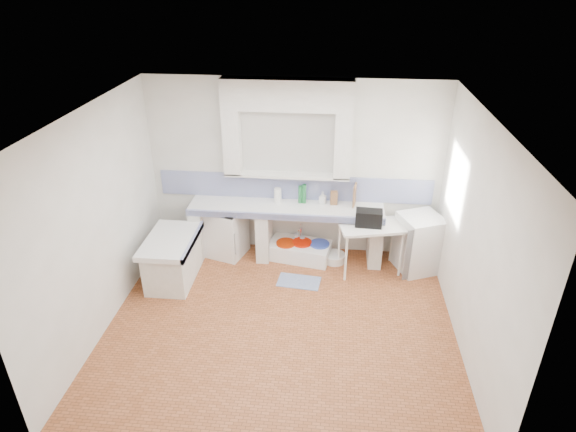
# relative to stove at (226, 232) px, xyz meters

# --- Properties ---
(floor) EXTENTS (4.50, 4.50, 0.00)m
(floor) POSITION_rel_stove_xyz_m (1.07, -1.69, -0.40)
(floor) COLOR #9E5630
(floor) RESTS_ON ground
(ceiling) EXTENTS (4.50, 4.50, 0.00)m
(ceiling) POSITION_rel_stove_xyz_m (1.07, -1.69, 2.40)
(ceiling) COLOR white
(ceiling) RESTS_ON ground
(wall_back) EXTENTS (4.50, 0.00, 4.50)m
(wall_back) POSITION_rel_stove_xyz_m (1.07, 0.31, 1.00)
(wall_back) COLOR white
(wall_back) RESTS_ON ground
(wall_front) EXTENTS (4.50, 0.00, 4.50)m
(wall_front) POSITION_rel_stove_xyz_m (1.07, -3.69, 1.00)
(wall_front) COLOR white
(wall_front) RESTS_ON ground
(wall_left) EXTENTS (0.00, 4.50, 4.50)m
(wall_left) POSITION_rel_stove_xyz_m (-1.18, -1.69, 1.00)
(wall_left) COLOR white
(wall_left) RESTS_ON ground
(wall_right) EXTENTS (0.00, 4.50, 4.50)m
(wall_right) POSITION_rel_stove_xyz_m (3.32, -1.69, 1.00)
(wall_right) COLOR white
(wall_right) RESTS_ON ground
(alcove_mass) EXTENTS (1.90, 0.25, 0.45)m
(alcove_mass) POSITION_rel_stove_xyz_m (0.97, 0.18, 2.18)
(alcove_mass) COLOR white
(alcove_mass) RESTS_ON ground
(window_frame) EXTENTS (0.35, 0.86, 1.06)m
(window_frame) POSITION_rel_stove_xyz_m (3.49, -0.49, 1.20)
(window_frame) COLOR #361D11
(window_frame) RESTS_ON ground
(lace_valance) EXTENTS (0.01, 0.84, 0.24)m
(lace_valance) POSITION_rel_stove_xyz_m (3.35, -0.49, 1.58)
(lace_valance) COLOR white
(lace_valance) RESTS_ON ground
(counter_slab) EXTENTS (3.00, 0.60, 0.08)m
(counter_slab) POSITION_rel_stove_xyz_m (0.97, 0.01, 0.46)
(counter_slab) COLOR white
(counter_slab) RESTS_ON ground
(counter_lip) EXTENTS (3.00, 0.04, 0.10)m
(counter_lip) POSITION_rel_stove_xyz_m (0.97, -0.27, 0.46)
(counter_lip) COLOR navy
(counter_lip) RESTS_ON ground
(counter_pier_left) EXTENTS (0.20, 0.55, 0.82)m
(counter_pier_left) POSITION_rel_stove_xyz_m (-0.43, 0.01, 0.01)
(counter_pier_left) COLOR white
(counter_pier_left) RESTS_ON ground
(counter_pier_mid) EXTENTS (0.20, 0.55, 0.82)m
(counter_pier_mid) POSITION_rel_stove_xyz_m (0.62, 0.01, 0.01)
(counter_pier_mid) COLOR white
(counter_pier_mid) RESTS_ON ground
(counter_pier_right) EXTENTS (0.20, 0.55, 0.82)m
(counter_pier_right) POSITION_rel_stove_xyz_m (2.37, 0.01, 0.01)
(counter_pier_right) COLOR white
(counter_pier_right) RESTS_ON ground
(peninsula_top) EXTENTS (0.70, 1.10, 0.08)m
(peninsula_top) POSITION_rel_stove_xyz_m (-0.63, -0.79, 0.26)
(peninsula_top) COLOR white
(peninsula_top) RESTS_ON ground
(peninsula_base) EXTENTS (0.60, 1.00, 0.62)m
(peninsula_base) POSITION_rel_stove_xyz_m (-0.63, -0.79, -0.09)
(peninsula_base) COLOR white
(peninsula_base) RESTS_ON ground
(peninsula_lip) EXTENTS (0.04, 1.10, 0.10)m
(peninsula_lip) POSITION_rel_stove_xyz_m (-0.30, -0.79, 0.26)
(peninsula_lip) COLOR navy
(peninsula_lip) RESTS_ON ground
(backsplash) EXTENTS (4.27, 0.03, 0.40)m
(backsplash) POSITION_rel_stove_xyz_m (1.07, 0.29, 0.70)
(backsplash) COLOR navy
(backsplash) RESTS_ON ground
(stove) EXTENTS (0.69, 0.68, 0.80)m
(stove) POSITION_rel_stove_xyz_m (0.00, 0.00, 0.00)
(stove) COLOR white
(stove) RESTS_ON ground
(sink) EXTENTS (1.05, 0.70, 0.23)m
(sink) POSITION_rel_stove_xyz_m (1.19, -0.01, -0.28)
(sink) COLOR white
(sink) RESTS_ON ground
(side_table) EXTENTS (1.04, 0.73, 0.04)m
(side_table) POSITION_rel_stove_xyz_m (2.27, -0.27, -0.01)
(side_table) COLOR white
(side_table) RESTS_ON ground
(fridge) EXTENTS (0.76, 0.76, 0.90)m
(fridge) POSITION_rel_stove_xyz_m (3.01, -0.14, 0.05)
(fridge) COLOR white
(fridge) RESTS_ON ground
(bucket_red) EXTENTS (0.40, 0.40, 0.29)m
(bucket_red) POSITION_rel_stove_xyz_m (0.97, -0.05, -0.25)
(bucket_red) COLOR #B62903
(bucket_red) RESTS_ON ground
(bucket_orange) EXTENTS (0.41, 0.41, 0.29)m
(bucket_orange) POSITION_rel_stove_xyz_m (1.22, -0.01, -0.25)
(bucket_orange) COLOR red
(bucket_orange) RESTS_ON ground
(bucket_blue) EXTENTS (0.40, 0.40, 0.29)m
(bucket_blue) POSITION_rel_stove_xyz_m (1.50, -0.02, -0.25)
(bucket_blue) COLOR #2E47B5
(bucket_blue) RESTS_ON ground
(basin_white) EXTENTS (0.44, 0.44, 0.13)m
(basin_white) POSITION_rel_stove_xyz_m (1.75, -0.08, -0.33)
(basin_white) COLOR white
(basin_white) RESTS_ON ground
(water_bottle_a) EXTENTS (0.09, 0.09, 0.33)m
(water_bottle_a) POSITION_rel_stove_xyz_m (1.12, 0.16, -0.24)
(water_bottle_a) COLOR silver
(water_bottle_a) RESTS_ON ground
(water_bottle_b) EXTENTS (0.11, 0.11, 0.31)m
(water_bottle_b) POSITION_rel_stove_xyz_m (1.22, 0.12, -0.24)
(water_bottle_b) COLOR silver
(water_bottle_b) RESTS_ON ground
(black_bag) EXTENTS (0.40, 0.24, 0.24)m
(black_bag) POSITION_rel_stove_xyz_m (2.22, -0.27, 0.51)
(black_bag) COLOR black
(black_bag) RESTS_ON side_table
(green_bottle_a) EXTENTS (0.08, 0.08, 0.28)m
(green_bottle_a) POSITION_rel_stove_xyz_m (1.17, 0.16, 0.64)
(green_bottle_a) COLOR #19662F
(green_bottle_a) RESTS_ON counter_slab
(green_bottle_b) EXTENTS (0.09, 0.09, 0.31)m
(green_bottle_b) POSITION_rel_stove_xyz_m (1.23, 0.16, 0.66)
(green_bottle_b) COLOR #19662F
(green_bottle_b) RESTS_ON counter_slab
(knife_block) EXTENTS (0.12, 0.10, 0.21)m
(knife_block) POSITION_rel_stove_xyz_m (1.69, 0.16, 0.61)
(knife_block) COLOR brown
(knife_block) RESTS_ON counter_slab
(cutting_board) EXTENTS (0.06, 0.25, 0.34)m
(cutting_board) POSITION_rel_stove_xyz_m (2.01, 0.16, 0.67)
(cutting_board) COLOR brown
(cutting_board) RESTS_ON counter_slab
(paper_towel) EXTENTS (0.14, 0.14, 0.23)m
(paper_towel) POSITION_rel_stove_xyz_m (0.82, 0.16, 0.61)
(paper_towel) COLOR white
(paper_towel) RESTS_ON counter_slab
(soap_bottle) EXTENTS (0.12, 0.12, 0.20)m
(soap_bottle) POSITION_rel_stove_xyz_m (1.52, 0.16, 0.60)
(soap_bottle) COLOR white
(soap_bottle) RESTS_ON counter_slab
(rug) EXTENTS (0.66, 0.42, 0.01)m
(rug) POSITION_rel_stove_xyz_m (1.23, -0.70, -0.39)
(rug) COLOR navy
(rug) RESTS_ON ground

